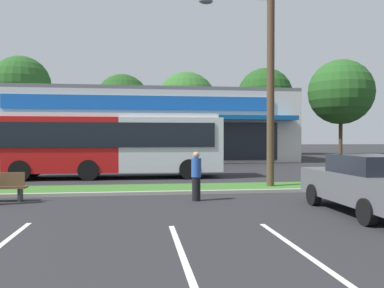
{
  "coord_description": "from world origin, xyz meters",
  "views": [
    {
      "loc": [
        0.31,
        -1.65,
        2.04
      ],
      "look_at": [
        2.94,
        18.1,
        1.74
      ],
      "focal_mm": 37.55,
      "sensor_mm": 36.0,
      "label": 1
    }
  ],
  "objects_px": {
    "car_1": "(367,184)",
    "city_bus": "(109,143)",
    "utility_pole": "(267,48)",
    "bus_stop_bench": "(0,186)",
    "pedestrian_mid": "(196,176)",
    "car_0": "(82,157)"
  },
  "relations": [
    {
      "from": "car_1",
      "to": "utility_pole",
      "type": "bearing_deg",
      "value": 10.26
    },
    {
      "from": "car_0",
      "to": "car_1",
      "type": "bearing_deg",
      "value": 119.6
    },
    {
      "from": "utility_pole",
      "to": "car_1",
      "type": "relative_size",
      "value": 2.29
    },
    {
      "from": "utility_pole",
      "to": "pedestrian_mid",
      "type": "relative_size",
      "value": 6.6
    },
    {
      "from": "car_1",
      "to": "city_bus",
      "type": "bearing_deg",
      "value": 35.33
    },
    {
      "from": "pedestrian_mid",
      "to": "car_0",
      "type": "bearing_deg",
      "value": 88.72
    },
    {
      "from": "utility_pole",
      "to": "city_bus",
      "type": "xyz_separation_m",
      "value": [
        -6.6,
        5.24,
        -3.85
      ]
    },
    {
      "from": "utility_pole",
      "to": "car_1",
      "type": "distance_m",
      "value": 7.34
    },
    {
      "from": "city_bus",
      "to": "car_0",
      "type": "height_order",
      "value": "city_bus"
    },
    {
      "from": "city_bus",
      "to": "bus_stop_bench",
      "type": "relative_size",
      "value": 7.15
    },
    {
      "from": "car_0",
      "to": "pedestrian_mid",
      "type": "xyz_separation_m",
      "value": [
        5.58,
        -14.46,
        0.04
      ]
    },
    {
      "from": "utility_pole",
      "to": "city_bus",
      "type": "distance_m",
      "value": 9.27
    },
    {
      "from": "car_1",
      "to": "pedestrian_mid",
      "type": "bearing_deg",
      "value": 56.45
    },
    {
      "from": "bus_stop_bench",
      "to": "car_1",
      "type": "bearing_deg",
      "value": 161.99
    },
    {
      "from": "bus_stop_bench",
      "to": "pedestrian_mid",
      "type": "xyz_separation_m",
      "value": [
        6.24,
        -0.6,
        0.3
      ]
    },
    {
      "from": "utility_pole",
      "to": "pedestrian_mid",
      "type": "xyz_separation_m",
      "value": [
        -3.24,
        -2.66,
        -4.81
      ]
    },
    {
      "from": "utility_pole",
      "to": "car_1",
      "type": "xyz_separation_m",
      "value": [
        0.99,
        -5.46,
        -4.8
      ]
    },
    {
      "from": "car_0",
      "to": "car_1",
      "type": "xyz_separation_m",
      "value": [
        9.81,
        -17.27,
        0.05
      ]
    },
    {
      "from": "bus_stop_bench",
      "to": "pedestrian_mid",
      "type": "distance_m",
      "value": 6.28
    },
    {
      "from": "city_bus",
      "to": "car_1",
      "type": "relative_size",
      "value": 2.48
    },
    {
      "from": "bus_stop_bench",
      "to": "car_0",
      "type": "distance_m",
      "value": 13.88
    },
    {
      "from": "car_1",
      "to": "bus_stop_bench",
      "type": "bearing_deg",
      "value": 71.99
    }
  ]
}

